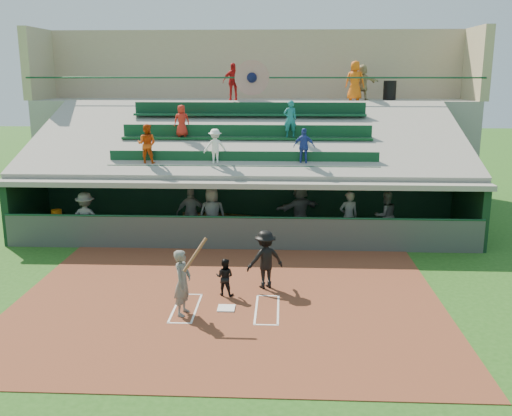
{
  "coord_description": "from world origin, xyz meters",
  "views": [
    {
      "loc": [
        1.38,
        -13.28,
        5.76
      ],
      "look_at": [
        0.58,
        3.5,
        1.8
      ],
      "focal_mm": 40.0,
      "sensor_mm": 36.0,
      "label": 1
    }
  ],
  "objects_px": {
    "white_table": "(57,229)",
    "trash_bin": "(390,90)",
    "home_plate": "(226,308)",
    "catcher": "(225,277)",
    "water_cooler": "(57,215)",
    "batter_at_plate": "(183,282)"
  },
  "relations": [
    {
      "from": "home_plate",
      "to": "catcher",
      "type": "bearing_deg",
      "value": 97.91
    },
    {
      "from": "home_plate",
      "to": "catcher",
      "type": "height_order",
      "value": "catcher"
    },
    {
      "from": "catcher",
      "to": "trash_bin",
      "type": "height_order",
      "value": "trash_bin"
    },
    {
      "from": "catcher",
      "to": "white_table",
      "type": "xyz_separation_m",
      "value": [
        -6.48,
        4.99,
        -0.15
      ]
    },
    {
      "from": "home_plate",
      "to": "batter_at_plate",
      "type": "distance_m",
      "value": 1.35
    },
    {
      "from": "white_table",
      "to": "trash_bin",
      "type": "distance_m",
      "value": 15.52
    },
    {
      "from": "catcher",
      "to": "trash_bin",
      "type": "xyz_separation_m",
      "value": [
        6.32,
        12.43,
        4.51
      ]
    },
    {
      "from": "water_cooler",
      "to": "catcher",
      "type": "bearing_deg",
      "value": -37.84
    },
    {
      "from": "home_plate",
      "to": "batter_at_plate",
      "type": "height_order",
      "value": "batter_at_plate"
    },
    {
      "from": "trash_bin",
      "to": "water_cooler",
      "type": "bearing_deg",
      "value": -149.99
    },
    {
      "from": "batter_at_plate",
      "to": "white_table",
      "type": "distance_m",
      "value": 8.42
    },
    {
      "from": "batter_at_plate",
      "to": "water_cooler",
      "type": "height_order",
      "value": "batter_at_plate"
    },
    {
      "from": "catcher",
      "to": "batter_at_plate",
      "type": "bearing_deg",
      "value": 66.99
    },
    {
      "from": "white_table",
      "to": "trash_bin",
      "type": "bearing_deg",
      "value": 33.89
    },
    {
      "from": "batter_at_plate",
      "to": "water_cooler",
      "type": "distance_m",
      "value": 8.44
    },
    {
      "from": "trash_bin",
      "to": "batter_at_plate",
      "type": "bearing_deg",
      "value": -117.72
    },
    {
      "from": "white_table",
      "to": "water_cooler",
      "type": "bearing_deg",
      "value": 95.67
    },
    {
      "from": "catcher",
      "to": "trash_bin",
      "type": "distance_m",
      "value": 14.65
    },
    {
      "from": "batter_at_plate",
      "to": "water_cooler",
      "type": "bearing_deg",
      "value": 131.55
    },
    {
      "from": "white_table",
      "to": "home_plate",
      "type": "bearing_deg",
      "value": -38.05
    },
    {
      "from": "batter_at_plate",
      "to": "white_table",
      "type": "relative_size",
      "value": 2.53
    },
    {
      "from": "batter_at_plate",
      "to": "water_cooler",
      "type": "relative_size",
      "value": 5.36
    }
  ]
}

